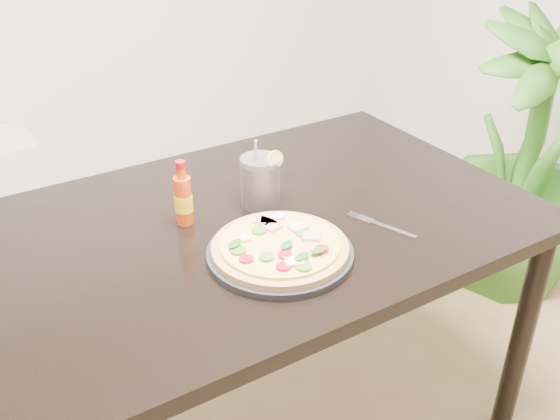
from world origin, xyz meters
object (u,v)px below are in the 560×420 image
hot_sauce_bottle (183,199)px  fork (379,224)px  dining_table (255,245)px  houseplant (527,159)px  plate (280,253)px  cola_cup (260,183)px  pizza (280,246)px

hot_sauce_bottle → fork: hot_sauce_bottle is taller
dining_table → fork: (0.24, -0.19, 0.09)m
dining_table → houseplant: size_ratio=1.30×
plate → hot_sauce_bottle: (-0.12, 0.25, 0.06)m
plate → dining_table: bearing=78.2°
hot_sauce_bottle → cola_cup: (0.21, -0.02, -0.00)m
pizza → hot_sauce_bottle: 0.28m
plate → hot_sauce_bottle: 0.28m
plate → pizza: (0.00, -0.00, 0.02)m
hot_sauce_bottle → houseplant: 1.47m
plate → fork: size_ratio=1.83×
dining_table → pizza: 0.22m
dining_table → hot_sauce_bottle: size_ratio=8.36×
cola_cup → houseplant: houseplant is taller
cola_cup → houseplant: size_ratio=0.18×
fork → houseplant: (1.04, 0.35, -0.22)m
pizza → fork: 0.28m
fork → houseplant: bearing=-1.7°
dining_table → cola_cup: 0.16m
dining_table → fork: 0.32m
cola_cup → houseplant: bearing=4.8°
fork → plate: bearing=156.8°
cola_cup → houseplant: (1.23, 0.10, -0.28)m
pizza → hot_sauce_bottle: size_ratio=1.85×
dining_table → pizza: bearing=-101.7°
pizza → cola_cup: (0.09, 0.23, 0.04)m
cola_cup → plate: bearing=-110.2°
hot_sauce_bottle → pizza: bearing=-64.3°
plate → hot_sauce_bottle: size_ratio=1.99×
fork → pizza: bearing=156.8°
houseplant → plate: bearing=-165.6°
dining_table → plate: (-0.04, -0.18, 0.09)m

